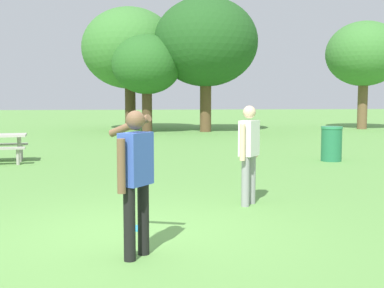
% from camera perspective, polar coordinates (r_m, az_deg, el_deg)
% --- Properties ---
extents(ground_plane, '(120.00, 120.00, 0.00)m').
position_cam_1_polar(ground_plane, '(6.56, -6.78, -10.44)').
color(ground_plane, '#609947').
extents(person_thrower, '(0.53, 0.83, 1.64)m').
position_cam_1_polar(person_thrower, '(5.56, -6.50, -3.20)').
color(person_thrower, black).
rests_on(person_thrower, ground).
extents(person_catcher, '(0.40, 0.51, 1.64)m').
position_cam_1_polar(person_catcher, '(8.26, 6.49, -0.49)').
color(person_catcher, gray).
rests_on(person_catcher, ground).
extents(frisbee, '(0.26, 0.26, 0.03)m').
position_cam_1_polar(frisbee, '(6.92, -6.28, -9.50)').
color(frisbee, '#2D9EDB').
rests_on(frisbee, ground).
extents(trash_can_beside_table, '(0.59, 0.59, 0.96)m').
position_cam_1_polar(trash_can_beside_table, '(14.37, 15.57, 0.04)').
color(trash_can_beside_table, '#237047').
rests_on(trash_can_beside_table, ground).
extents(tree_tall_left, '(5.00, 5.00, 6.42)m').
position_cam_1_polar(tree_tall_left, '(26.99, -7.10, 10.71)').
color(tree_tall_left, '#4C3823').
rests_on(tree_tall_left, ground).
extents(tree_broad_center, '(3.40, 3.40, 4.77)m').
position_cam_1_polar(tree_broad_center, '(24.80, -5.18, 8.92)').
color(tree_broad_center, '#4C3823').
rests_on(tree_broad_center, ground).
extents(tree_far_right, '(5.18, 5.18, 6.67)m').
position_cam_1_polar(tree_far_right, '(25.42, 1.57, 11.46)').
color(tree_far_right, brown).
rests_on(tree_far_right, ground).
extents(tree_slender_mid, '(4.09, 4.09, 5.80)m').
position_cam_1_polar(tree_slender_mid, '(28.95, 18.98, 9.61)').
color(tree_slender_mid, brown).
rests_on(tree_slender_mid, ground).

